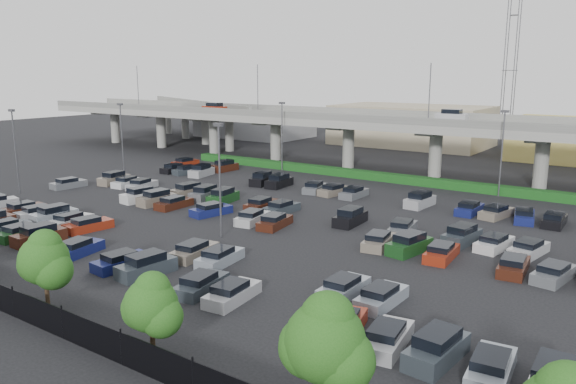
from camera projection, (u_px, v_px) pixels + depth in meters
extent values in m
plane|color=black|center=(274.00, 219.00, 57.21)|extent=(280.00, 280.00, 0.00)
cube|color=gray|center=(404.00, 124.00, 81.38)|extent=(150.00, 13.00, 1.10)
cube|color=#62625D|center=(385.00, 120.00, 76.15)|extent=(150.00, 0.50, 1.00)
cube|color=#62625D|center=(420.00, 114.00, 86.18)|extent=(150.00, 0.50, 1.00)
cylinder|color=gray|center=(115.00, 127.00, 118.50)|extent=(1.80, 1.80, 6.70)
cube|color=#62625D|center=(114.00, 112.00, 117.84)|extent=(2.60, 9.75, 0.50)
cylinder|color=gray|center=(161.00, 131.00, 110.68)|extent=(1.80, 1.80, 6.70)
cube|color=#62625D|center=(160.00, 115.00, 110.02)|extent=(2.60, 9.75, 0.50)
cylinder|color=gray|center=(214.00, 135.00, 102.86)|extent=(1.80, 1.80, 6.70)
cube|color=#62625D|center=(214.00, 118.00, 102.21)|extent=(2.60, 9.75, 0.50)
cylinder|color=gray|center=(276.00, 140.00, 95.04)|extent=(1.80, 1.80, 6.70)
cube|color=#62625D|center=(276.00, 122.00, 94.39)|extent=(2.60, 9.75, 0.50)
cylinder|color=gray|center=(348.00, 146.00, 87.23)|extent=(1.80, 1.80, 6.70)
cube|color=#62625D|center=(349.00, 126.00, 86.57)|extent=(2.60, 9.75, 0.50)
cylinder|color=gray|center=(435.00, 154.00, 79.41)|extent=(1.80, 1.80, 6.70)
cube|color=#62625D|center=(437.00, 131.00, 78.75)|extent=(2.60, 9.75, 0.50)
cylinder|color=gray|center=(541.00, 162.00, 71.59)|extent=(1.80, 1.80, 6.70)
cube|color=#62625D|center=(544.00, 138.00, 70.93)|extent=(2.60, 9.75, 0.50)
cube|color=maroon|center=(215.00, 109.00, 97.74)|extent=(4.40, 1.82, 1.05)
cube|color=black|center=(214.00, 104.00, 97.57)|extent=(2.60, 1.60, 0.65)
cube|color=#A6A6AB|center=(452.00, 117.00, 80.22)|extent=(4.40, 1.82, 1.05)
cube|color=black|center=(452.00, 111.00, 80.05)|extent=(2.60, 1.60, 0.65)
cylinder|color=#4B4B50|center=(138.00, 88.00, 103.46)|extent=(0.14, 0.14, 8.00)
cylinder|color=#4B4B50|center=(258.00, 91.00, 87.82)|extent=(0.14, 0.14, 8.00)
cylinder|color=#4B4B50|center=(429.00, 95.00, 72.19)|extent=(0.14, 0.14, 8.00)
cube|color=gray|center=(196.00, 108.00, 119.26)|extent=(50.93, 30.13, 1.10)
cube|color=#62625D|center=(196.00, 103.00, 119.04)|extent=(47.34, 22.43, 1.00)
cylinder|color=gray|center=(168.00, 120.00, 136.13)|extent=(1.60, 1.60, 6.70)
cylinder|color=gray|center=(185.00, 124.00, 125.99)|extent=(1.60, 1.60, 6.70)
cylinder|color=gray|center=(205.00, 128.00, 115.84)|extent=(1.60, 1.60, 6.70)
cylinder|color=gray|center=(229.00, 133.00, 105.70)|extent=(1.60, 1.60, 6.70)
cube|color=#134115|center=(381.00, 177.00, 77.16)|extent=(66.00, 1.60, 1.10)
cube|color=black|center=(5.00, 299.00, 34.54)|extent=(70.00, 0.06, 1.80)
cylinder|color=black|center=(13.00, 302.00, 33.97)|extent=(0.10, 0.10, 2.00)
cylinder|color=black|center=(63.00, 322.00, 31.17)|extent=(0.10, 0.10, 2.00)
cylinder|color=black|center=(121.00, 347.00, 28.38)|extent=(0.10, 0.10, 2.00)
cylinder|color=black|center=(193.00, 377.00, 25.59)|extent=(0.10, 0.10, 2.00)
cylinder|color=#332316|center=(47.00, 297.00, 34.70)|extent=(0.26, 0.26, 1.97)
sphere|color=#1F5216|center=(44.00, 260.00, 34.20)|extent=(3.07, 3.07, 3.07)
sphere|color=#1F5216|center=(53.00, 270.00, 34.00)|extent=(2.41, 2.41, 2.41)
sphere|color=#1F5216|center=(38.00, 264.00, 34.54)|extent=(2.41, 2.41, 2.41)
sphere|color=#1F5216|center=(45.00, 246.00, 34.09)|extent=(2.08, 2.08, 2.08)
cylinder|color=#332316|center=(153.00, 345.00, 28.79)|extent=(0.26, 0.26, 1.80)
sphere|color=#1F5216|center=(151.00, 305.00, 28.34)|extent=(2.79, 2.79, 2.79)
sphere|color=#1F5216|center=(162.00, 317.00, 28.16)|extent=(2.19, 2.19, 2.19)
sphere|color=#1F5216|center=(143.00, 308.00, 28.64)|extent=(2.19, 2.19, 2.19)
sphere|color=#1F5216|center=(152.00, 290.00, 28.24)|extent=(1.89, 1.89, 1.89)
sphere|color=#1F5216|center=(325.00, 342.00, 22.95)|extent=(3.43, 3.43, 3.43)
sphere|color=#1F5216|center=(343.00, 360.00, 22.71)|extent=(2.70, 2.70, 2.70)
sphere|color=#1F5216|center=(310.00, 346.00, 23.34)|extent=(2.70, 2.70, 2.70)
sphere|color=#1F5216|center=(328.00, 319.00, 22.82)|extent=(2.33, 2.33, 2.33)
cube|color=#30383E|center=(5.00, 229.00, 51.91)|extent=(2.10, 4.51, 0.82)
cube|color=black|center=(2.00, 223.00, 51.62)|extent=(1.75, 2.40, 0.50)
cube|color=#19471B|center=(22.00, 234.00, 50.37)|extent=(2.07, 4.50, 0.82)
cube|color=black|center=(19.00, 227.00, 50.08)|extent=(1.73, 2.39, 0.50)
cube|color=#421C11|center=(39.00, 237.00, 48.81)|extent=(1.99, 4.47, 1.05)
cube|color=black|center=(38.00, 228.00, 48.64)|extent=(1.70, 2.66, 0.65)
cube|color=navy|center=(78.00, 250.00, 45.76)|extent=(2.59, 4.66, 0.82)
cube|color=black|center=(75.00, 243.00, 45.47)|extent=(1.99, 2.55, 0.50)
cube|color=navy|center=(122.00, 263.00, 42.69)|extent=(2.25, 4.56, 0.82)
cube|color=black|center=(119.00, 255.00, 42.40)|extent=(1.82, 2.45, 0.50)
cube|color=#30383E|center=(146.00, 268.00, 41.13)|extent=(2.29, 4.57, 1.05)
cube|color=black|center=(146.00, 258.00, 40.96)|extent=(1.88, 2.76, 0.65)
cube|color=#30383E|center=(201.00, 286.00, 38.08)|extent=(2.45, 4.62, 0.82)
cube|color=black|center=(199.00, 278.00, 37.79)|extent=(1.92, 2.51, 0.50)
cube|color=#A6A6AB|center=(232.00, 295.00, 36.55)|extent=(2.26, 4.56, 0.82)
cube|color=black|center=(230.00, 287.00, 36.26)|extent=(1.83, 2.45, 0.50)
cube|color=maroon|center=(343.00, 327.00, 31.94)|extent=(2.78, 4.70, 0.82)
cube|color=black|center=(342.00, 318.00, 31.65)|extent=(2.09, 2.61, 0.50)
cube|color=#A6A6AB|center=(387.00, 340.00, 30.41)|extent=(2.39, 4.60, 0.82)
cube|color=black|center=(386.00, 330.00, 30.11)|extent=(1.89, 2.49, 0.50)
cube|color=#30383E|center=(437.00, 352.00, 28.85)|extent=(2.22, 4.55, 1.05)
cube|color=black|center=(438.00, 337.00, 28.67)|extent=(1.84, 2.74, 0.65)
cube|color=gray|center=(491.00, 370.00, 27.33)|extent=(2.24, 4.55, 0.82)
cube|color=black|center=(491.00, 359.00, 27.04)|extent=(1.82, 2.44, 0.50)
cube|color=black|center=(554.00, 369.00, 25.60)|extent=(1.67, 2.64, 0.65)
cube|color=#421C11|center=(23.00, 210.00, 58.99)|extent=(1.98, 4.46, 0.82)
cube|color=black|center=(21.00, 205.00, 58.70)|extent=(1.68, 2.36, 0.50)
cube|color=#BCBCBE|center=(38.00, 214.00, 57.46)|extent=(2.35, 4.59, 0.82)
cube|color=black|center=(36.00, 208.00, 57.17)|extent=(1.87, 2.48, 0.50)
cube|color=gray|center=(54.00, 217.00, 55.90)|extent=(2.11, 4.51, 1.05)
cube|color=black|center=(53.00, 209.00, 55.73)|extent=(1.77, 2.70, 0.65)
cube|color=white|center=(71.00, 222.00, 54.39)|extent=(2.34, 4.59, 0.82)
cube|color=black|center=(68.00, 216.00, 54.09)|extent=(1.87, 2.48, 0.50)
cube|color=maroon|center=(88.00, 226.00, 52.85)|extent=(2.37, 4.60, 0.82)
cube|color=black|center=(86.00, 220.00, 52.56)|extent=(1.88, 2.49, 0.50)
cube|color=slate|center=(194.00, 252.00, 45.17)|extent=(2.28, 4.57, 0.82)
cube|color=black|center=(192.00, 245.00, 44.88)|extent=(1.84, 2.46, 0.50)
cube|color=gray|center=(220.00, 259.00, 43.63)|extent=(2.35, 4.59, 0.82)
cube|color=black|center=(218.00, 252.00, 43.34)|extent=(1.87, 2.48, 0.50)
cube|color=gray|center=(344.00, 289.00, 37.49)|extent=(1.87, 4.42, 0.82)
cube|color=black|center=(343.00, 281.00, 37.20)|extent=(1.63, 2.32, 0.50)
cube|color=gray|center=(381.00, 298.00, 35.96)|extent=(1.95, 4.45, 0.82)
cube|color=black|center=(380.00, 290.00, 35.66)|extent=(1.67, 2.35, 0.50)
cube|color=slate|center=(69.00, 185.00, 72.43)|extent=(2.17, 4.53, 0.82)
cube|color=black|center=(67.00, 180.00, 72.14)|extent=(1.78, 2.42, 0.50)
cube|color=white|center=(140.00, 197.00, 64.73)|extent=(2.37, 4.60, 1.05)
cube|color=black|center=(140.00, 190.00, 64.56)|extent=(1.92, 2.78, 0.65)
cube|color=slate|center=(157.00, 200.00, 63.19)|extent=(2.19, 4.54, 1.05)
cube|color=black|center=(156.00, 193.00, 63.02)|extent=(1.82, 2.73, 0.65)
cube|color=#421C11|center=(174.00, 204.00, 61.68)|extent=(1.88, 4.42, 0.82)
cube|color=black|center=(172.00, 199.00, 61.39)|extent=(1.63, 2.32, 0.50)
cube|color=navy|center=(211.00, 211.00, 58.61)|extent=(2.68, 4.68, 0.82)
cube|color=black|center=(210.00, 206.00, 58.32)|extent=(2.04, 2.58, 0.50)
cube|color=#BCBCBE|center=(252.00, 219.00, 55.54)|extent=(2.52, 4.64, 0.82)
cube|color=black|center=(251.00, 213.00, 55.25)|extent=(1.96, 2.53, 0.50)
cube|color=#421C11|center=(275.00, 223.00, 54.00)|extent=(2.46, 4.62, 0.82)
cube|color=black|center=(274.00, 217.00, 53.71)|extent=(1.93, 2.52, 0.50)
cube|color=slate|center=(379.00, 242.00, 47.86)|extent=(2.46, 4.62, 0.82)
cube|color=black|center=(378.00, 236.00, 47.57)|extent=(1.93, 2.52, 0.50)
cube|color=#19471B|center=(409.00, 246.00, 46.30)|extent=(2.62, 4.67, 1.05)
cube|color=black|center=(410.00, 237.00, 46.13)|extent=(2.07, 2.86, 0.65)
cube|color=maroon|center=(442.00, 254.00, 44.79)|extent=(2.11, 4.51, 0.82)
cube|color=black|center=(441.00, 247.00, 44.49)|extent=(1.75, 2.40, 0.50)
cube|color=#421C11|center=(513.00, 267.00, 41.71)|extent=(2.20, 4.54, 0.82)
cube|color=black|center=(514.00, 260.00, 41.42)|extent=(1.80, 2.43, 0.50)
cube|color=slate|center=(554.00, 275.00, 40.18)|extent=(2.52, 4.64, 0.82)
cube|color=black|center=(554.00, 267.00, 39.89)|extent=(1.96, 2.53, 0.50)
cube|color=slate|center=(114.00, 180.00, 74.88)|extent=(2.35, 4.59, 1.05)
cube|color=black|center=(114.00, 174.00, 74.71)|extent=(1.91, 2.78, 0.65)
cube|color=white|center=(128.00, 183.00, 73.37)|extent=(2.40, 4.61, 0.82)
cube|color=black|center=(126.00, 179.00, 73.08)|extent=(1.90, 2.50, 0.50)
cube|color=#A6A6AB|center=(142.00, 185.00, 71.84)|extent=(2.58, 4.65, 0.82)
cube|color=black|center=(141.00, 181.00, 71.55)|extent=(1.99, 2.55, 0.50)
cube|color=slate|center=(188.00, 192.00, 67.21)|extent=(2.27, 4.57, 1.05)
cube|color=black|center=(188.00, 186.00, 67.03)|extent=(1.86, 2.75, 0.65)
cube|color=slate|center=(205.00, 195.00, 65.67)|extent=(2.44, 4.62, 1.05)
cube|color=black|center=(205.00, 188.00, 65.50)|extent=(1.96, 2.80, 0.65)
cube|color=#19471B|center=(223.00, 198.00, 64.13)|extent=(2.51, 4.64, 1.05)
cube|color=black|center=(223.00, 191.00, 63.96)|extent=(2.00, 2.82, 0.65)
cube|color=#421C11|center=(261.00, 205.00, 61.09)|extent=(2.17, 4.53, 0.82)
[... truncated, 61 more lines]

